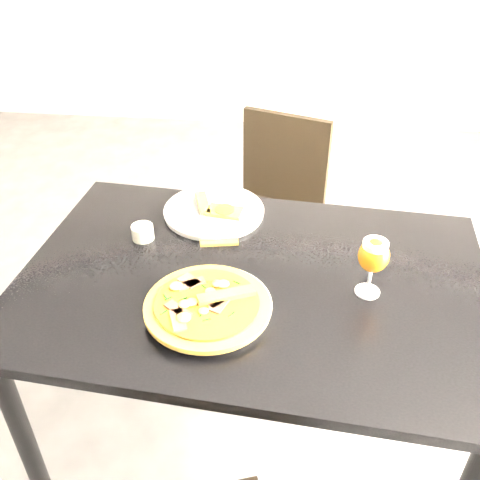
# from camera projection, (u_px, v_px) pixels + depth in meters

# --- Properties ---
(dining_table) EXTENTS (1.26, 0.90, 0.75)m
(dining_table) POSITION_uv_depth(u_px,v_px,m) (252.00, 303.00, 1.43)
(dining_table) COLOR black
(dining_table) RESTS_ON ground
(chair_far) EXTENTS (0.48, 0.48, 0.83)m
(chair_far) POSITION_uv_depth(u_px,v_px,m) (273.00, 210.00, 2.20)
(chair_far) COLOR black
(chair_far) RESTS_ON ground
(plate_main) EXTENTS (0.36, 0.36, 0.02)m
(plate_main) POSITION_uv_depth(u_px,v_px,m) (211.00, 306.00, 1.28)
(plate_main) COLOR silver
(plate_main) RESTS_ON dining_table
(pizza) EXTENTS (0.30, 0.30, 0.03)m
(pizza) POSITION_uv_depth(u_px,v_px,m) (208.00, 305.00, 1.25)
(pizza) COLOR olive
(pizza) RESTS_ON plate_main
(plate_second) EXTENTS (0.40, 0.40, 0.02)m
(plate_second) POSITION_uv_depth(u_px,v_px,m) (214.00, 211.00, 1.62)
(plate_second) COLOR silver
(plate_second) RESTS_ON dining_table
(crust_scraps) EXTENTS (0.16, 0.14, 0.01)m
(crust_scraps) POSITION_uv_depth(u_px,v_px,m) (217.00, 208.00, 1.61)
(crust_scraps) COLOR olive
(crust_scraps) RESTS_ON plate_second
(loose_crust) EXTENTS (0.11, 0.04, 0.01)m
(loose_crust) POSITION_uv_depth(u_px,v_px,m) (219.00, 242.00, 1.49)
(loose_crust) COLOR olive
(loose_crust) RESTS_ON dining_table
(sauce_cup) EXTENTS (0.06, 0.06, 0.04)m
(sauce_cup) POSITION_uv_depth(u_px,v_px,m) (143.00, 232.00, 1.51)
(sauce_cup) COLOR beige
(sauce_cup) RESTS_ON dining_table
(beer_glass) EXTENTS (0.07, 0.07, 0.16)m
(beer_glass) POSITION_uv_depth(u_px,v_px,m) (374.00, 256.00, 1.26)
(beer_glass) COLOR #B3B7BC
(beer_glass) RESTS_ON dining_table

